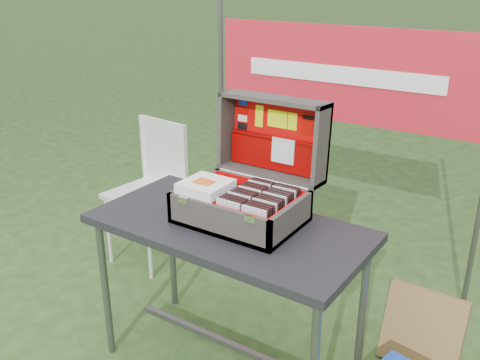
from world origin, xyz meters
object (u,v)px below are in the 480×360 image
Objects in this scene: table at (229,298)px; suitcase at (248,164)px; cardboard_box at (423,330)px; chair at (145,196)px.

table is 2.33× the size of suitcase.
suitcase is 1.22m from cardboard_box.
cardboard_box is at bearing 4.89° from chair.
suitcase is 1.35× the size of cardboard_box.
chair is 2.35× the size of cardboard_box.
table is at bearing -106.33° from suitcase.
cardboard_box is (0.76, 0.42, -0.85)m from suitcase.
table is 0.98m from cardboard_box.
suitcase is (0.03, 0.11, 0.66)m from table.
chair is 1.88m from cardboard_box.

